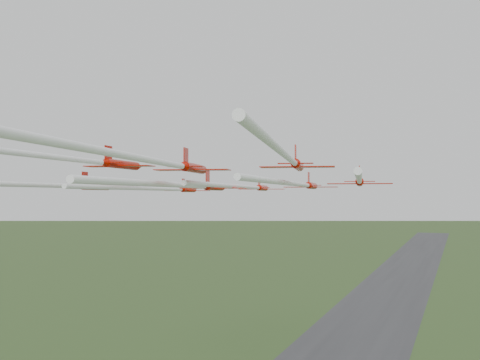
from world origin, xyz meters
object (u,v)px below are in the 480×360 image
at_px(jet_row2_left, 168,189).
at_px(jet_row3_mid, 196,186).
at_px(jet_row4_right, 291,160).
at_px(jet_row3_left, 60,186).
at_px(jet_row2_right, 301,184).
at_px(jet_trail_solo, 143,159).
at_px(jet_lead, 250,187).
at_px(jet_row4_left, 59,157).
at_px(jet_row3_right, 359,181).

bearing_deg(jet_row2_left, jet_row3_mid, -60.69).
bearing_deg(jet_row2_left, jet_row4_right, -53.59).
relative_size(jet_row3_left, jet_row4_right, 1.09).
bearing_deg(jet_row2_right, jet_trail_solo, -99.06).
xyz_separation_m(jet_lead, jet_row4_left, (-4.28, -43.85, 2.64)).
xyz_separation_m(jet_row3_left, jet_row4_right, (36.86, -8.03, 2.26)).
relative_size(jet_row3_right, jet_row4_left, 0.81).
xyz_separation_m(jet_lead, jet_row3_mid, (1.63, -24.04, -0.09)).
bearing_deg(jet_lead, jet_trail_solo, -88.59).
bearing_deg(jet_lead, jet_row3_left, -134.13).
distance_m(jet_lead, jet_row2_left, 14.81).
bearing_deg(jet_trail_solo, jet_row2_right, 76.00).
distance_m(jet_lead, jet_row3_right, 27.12).
height_order(jet_lead, jet_row3_left, jet_row3_left).
bearing_deg(jet_row3_left, jet_row3_right, 4.67).
relative_size(jet_row2_left, jet_row2_right, 0.91).
relative_size(jet_row2_left, jet_row4_right, 1.11).
height_order(jet_row3_right, jet_trail_solo, jet_trail_solo).
relative_size(jet_row3_left, jet_row3_mid, 1.04).
bearing_deg(jet_trail_solo, jet_row3_right, 61.32).
relative_size(jet_row2_right, jet_trail_solo, 0.98).
bearing_deg(jet_row4_right, jet_row4_left, -173.99).
height_order(jet_lead, jet_row3_mid, jet_row3_mid).
relative_size(jet_lead, jet_row4_left, 1.01).
height_order(jet_row2_right, jet_trail_solo, jet_trail_solo).
relative_size(jet_row2_right, jet_row4_right, 1.22).
height_order(jet_row2_right, jet_row3_right, jet_row3_right).
height_order(jet_row3_left, jet_row4_right, jet_row4_right).
xyz_separation_m(jet_row3_mid, jet_row4_left, (-5.91, -19.81, 2.72)).
xyz_separation_m(jet_row2_left, jet_row3_left, (-7.20, -17.87, 0.37)).
distance_m(jet_row3_left, jet_trail_solo, 38.90).
xyz_separation_m(jet_row4_left, jet_trail_solo, (16.09, -8.91, -1.08)).
bearing_deg(jet_row3_mid, jet_row3_right, 11.05).
distance_m(jet_lead, jet_row3_mid, 24.10).
distance_m(jet_row4_right, jet_trail_solo, 18.22).
height_order(jet_row3_left, jet_row3_mid, jet_row3_left).
xyz_separation_m(jet_row3_left, jet_trail_solo, (29.89, -24.85, 1.56)).
height_order(jet_lead, jet_row4_right, jet_row4_right).
distance_m(jet_row3_mid, jet_trail_solo, 30.52).
xyz_separation_m(jet_row2_left, jet_row2_right, (23.32, -0.47, 0.59)).
distance_m(jet_row2_left, jet_row2_right, 23.33).
height_order(jet_row3_left, jet_row4_left, jet_row4_left).
relative_size(jet_lead, jet_row3_mid, 1.19).
bearing_deg(jet_row2_right, jet_row4_left, -124.84).
xyz_separation_m(jet_row2_left, jet_row4_right, (29.66, -25.90, 2.63)).
bearing_deg(jet_row3_right, jet_row3_left, -172.80).
xyz_separation_m(jet_row2_right, jet_row4_left, (-16.72, -33.34, 2.42)).
xyz_separation_m(jet_row2_left, jet_trail_solo, (22.69, -42.72, 1.93)).
xyz_separation_m(jet_lead, jet_row4_right, (18.78, -35.94, 2.26)).
bearing_deg(jet_row4_left, jet_row2_right, 54.66).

